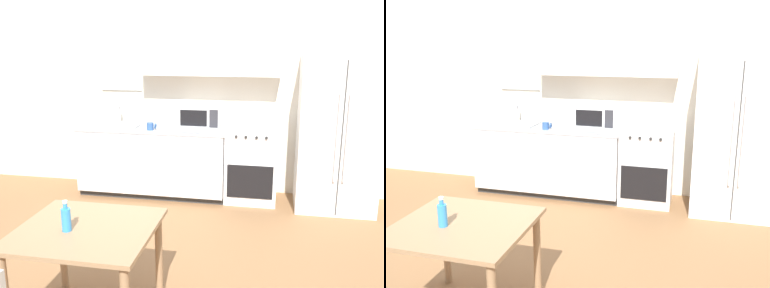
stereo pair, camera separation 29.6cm
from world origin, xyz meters
The scene contains 10 objects.
ground_plane centered at (0.00, 0.00, 0.00)m, with size 12.00×12.00×0.00m, color olive.
wall_back centered at (0.03, 2.37, 1.44)m, with size 12.00×0.38×2.70m.
kitchen_counter centered at (-0.45, 2.05, 0.45)m, with size 1.87×0.66×0.88m.
oven_range centered at (0.79, 2.08, 0.46)m, with size 0.62×0.61×0.91m.
refrigerator centered at (1.77, 2.02, 0.89)m, with size 0.89×0.75×1.78m.
kitchen_sink centered at (-0.96, 2.06, 0.90)m, with size 0.66×0.44×0.22m.
microwave centered at (0.13, 2.18, 1.02)m, with size 0.52×0.33×0.27m.
coffee_mug centered at (-0.43, 1.86, 0.93)m, with size 0.12×0.08×0.09m.
dining_table centered at (-0.17, -0.58, 0.62)m, with size 0.91×0.86×0.73m.
drink_bottle centered at (-0.27, -0.65, 0.82)m, with size 0.06×0.06×0.21m.
Camera 1 is at (1.04, -3.05, 1.97)m, focal length 40.00 mm.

